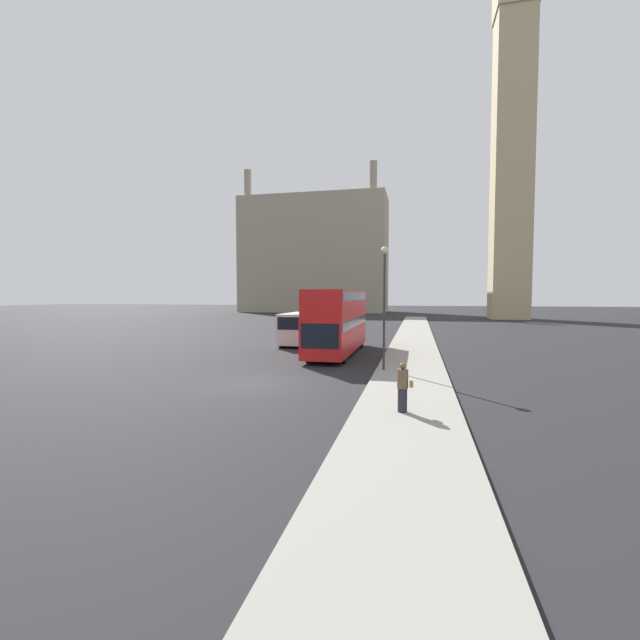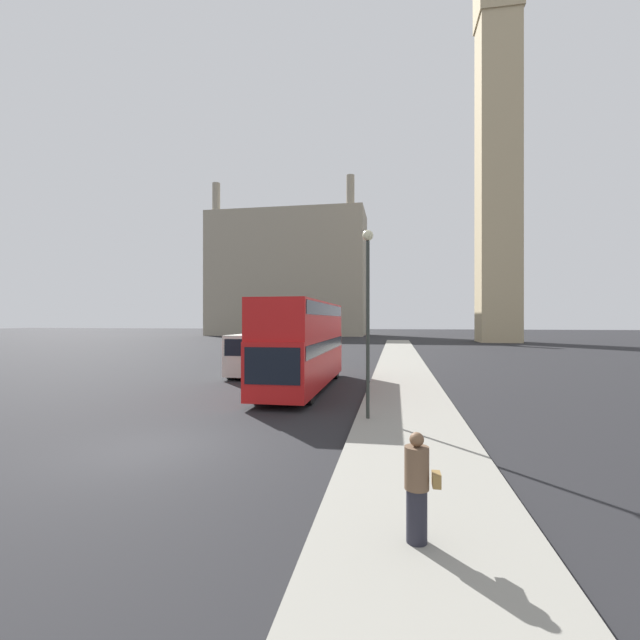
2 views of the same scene
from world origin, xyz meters
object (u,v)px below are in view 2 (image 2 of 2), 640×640
at_px(white_van, 255,353).
at_px(street_lamp, 368,296).
at_px(red_double_decker_bus, 303,341).
at_px(clock_tower, 498,108).
at_px(pedestrian, 417,487).

xyz_separation_m(white_van, street_lamp, (7.55, -10.84, 2.83)).
distance_m(red_double_decker_bus, white_van, 6.02).
height_order(red_double_decker_bus, white_van, red_double_decker_bus).
relative_size(clock_tower, white_van, 12.66).
xyz_separation_m(white_van, pedestrian, (8.76, -18.61, -0.41)).
height_order(red_double_decker_bus, pedestrian, red_double_decker_bus).
bearing_deg(red_double_decker_bus, clock_tower, 67.67).
bearing_deg(red_double_decker_bus, white_van, 132.20).
distance_m(pedestrian, street_lamp, 8.51).
distance_m(clock_tower, pedestrian, 73.76).
xyz_separation_m(red_double_decker_bus, pedestrian, (4.77, -14.22, -1.43)).
distance_m(red_double_decker_bus, pedestrian, 15.07).
height_order(clock_tower, white_van, clock_tower).
bearing_deg(clock_tower, pedestrian, -103.62).
relative_size(white_van, street_lamp, 0.89).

